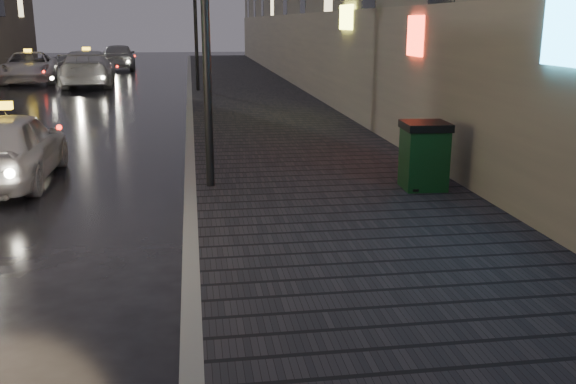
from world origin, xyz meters
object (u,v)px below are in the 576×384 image
taxi_mid (88,68)px  car_far (119,56)px  trash_bin (424,155)px  lamp_far (195,6)px  taxi_near (7,147)px  taxi_far (29,67)px

taxi_mid → car_far: bearing=-95.9°
trash_bin → car_far: bearing=107.9°
lamp_far → taxi_near: (-3.63, -14.66, -2.81)m
lamp_far → taxi_mid: 6.86m
lamp_far → trash_bin: (3.54, -16.71, -2.77)m
taxi_mid → car_far: 10.66m
lamp_far → taxi_near: lamp_far is taller
taxi_mid → car_far: taxi_mid is taller
taxi_near → taxi_mid: (-1.28, 18.63, 0.13)m
taxi_near → taxi_far: size_ratio=0.75×
lamp_far → car_far: (-4.62, 14.62, -2.69)m
trash_bin → taxi_far: (-11.56, 23.07, 0.01)m
lamp_far → taxi_near: size_ratio=1.33×
taxi_mid → car_far: (0.30, 10.65, -0.01)m
lamp_far → taxi_near: bearing=-103.9°
car_far → lamp_far: bearing=104.1°
taxi_near → taxi_mid: bearing=-86.1°
lamp_far → trash_bin: 17.30m
taxi_near → taxi_far: (-4.38, 21.02, 0.06)m
trash_bin → taxi_far: size_ratio=0.21×
trash_bin → taxi_mid: (-8.45, 20.68, 0.09)m
trash_bin → taxi_near: bearing=167.4°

